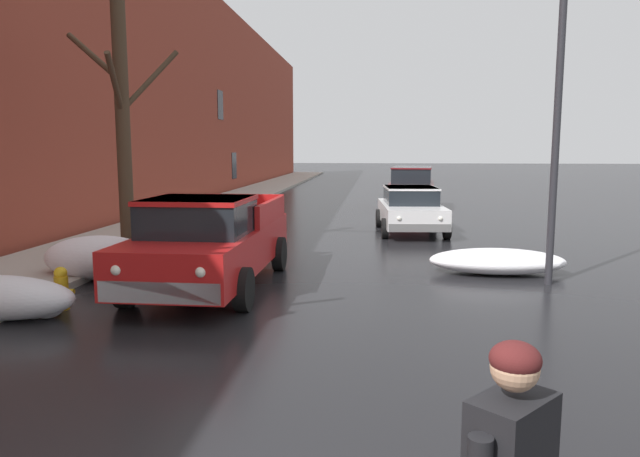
% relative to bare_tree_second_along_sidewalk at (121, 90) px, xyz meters
% --- Properties ---
extents(left_sidewalk_slab, '(2.94, 80.00, 0.14)m').
position_rel_bare_tree_second_along_sidewalk_xyz_m(left_sidewalk_slab, '(-1.26, 7.73, -3.87)').
color(left_sidewalk_slab, '#A8A399').
rests_on(left_sidewalk_slab, ground).
extents(brick_townhouse_facade, '(0.63, 80.00, 10.87)m').
position_rel_bare_tree_second_along_sidewalk_xyz_m(brick_townhouse_facade, '(-3.23, 7.73, 1.49)').
color(brick_townhouse_facade, brown).
rests_on(brick_townhouse_facade, ground).
extents(snow_bank_near_corner_left, '(2.25, 1.30, 0.88)m').
position_rel_bare_tree_second_along_sidewalk_xyz_m(snow_bank_near_corner_left, '(0.35, -2.16, -3.52)').
color(snow_bank_near_corner_left, white).
rests_on(snow_bank_near_corner_left, ground).
extents(snow_bank_along_left_kerb, '(2.82, 1.30, 0.52)m').
position_rel_bare_tree_second_along_sidewalk_xyz_m(snow_bank_along_left_kerb, '(8.42, -0.77, -3.68)').
color(snow_bank_along_left_kerb, white).
rests_on(snow_bank_along_left_kerb, ground).
extents(snow_bank_mid_block_left, '(2.57, 0.93, 0.68)m').
position_rel_bare_tree_second_along_sidewalk_xyz_m(snow_bank_mid_block_left, '(0.12, -4.93, -3.61)').
color(snow_bank_mid_block_left, white).
rests_on(snow_bank_mid_block_left, ground).
extents(bare_tree_second_along_sidewalk, '(3.21, 2.32, 7.89)m').
position_rel_bare_tree_second_along_sidewalk_xyz_m(bare_tree_second_along_sidewalk, '(0.00, 0.00, 0.00)').
color(bare_tree_second_along_sidewalk, '#423323').
rests_on(bare_tree_second_along_sidewalk, ground).
extents(pickup_truck_red_approaching_near_lane, '(2.25, 5.44, 1.76)m').
position_rel_bare_tree_second_along_sidewalk_xyz_m(pickup_truck_red_approaching_near_lane, '(2.77, -2.63, -3.05)').
color(pickup_truck_red_approaching_near_lane, red).
rests_on(pickup_truck_red_approaching_near_lane, ground).
extents(sedan_white_parked_kerbside_close, '(2.18, 4.15, 1.42)m').
position_rel_bare_tree_second_along_sidewalk_xyz_m(sedan_white_parked_kerbside_close, '(6.91, 5.11, -3.19)').
color(sedan_white_parked_kerbside_close, silver).
rests_on(sedan_white_parked_kerbside_close, ground).
extents(suv_maroon_parked_kerbside_mid, '(2.38, 4.51, 1.82)m').
position_rel_bare_tree_second_along_sidewalk_xyz_m(suv_maroon_parked_kerbside_mid, '(7.35, 12.33, -2.95)').
color(suv_maroon_parked_kerbside_mid, maroon).
rests_on(suv_maroon_parked_kerbside_mid, ground).
extents(fire_hydrant, '(0.42, 0.22, 0.71)m').
position_rel_bare_tree_second_along_sidewalk_xyz_m(fire_hydrant, '(0.76, -4.32, -3.58)').
color(fire_hydrant, gold).
rests_on(fire_hydrant, ground).
extents(street_lamp_post, '(0.44, 0.24, 6.43)m').
position_rel_bare_tree_second_along_sidewalk_xyz_m(street_lamp_post, '(9.19, -1.71, -0.36)').
color(street_lamp_post, '#28282D').
rests_on(street_lamp_post, ground).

